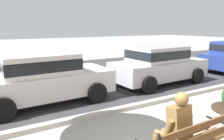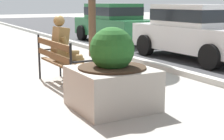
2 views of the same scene
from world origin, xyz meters
name	(u,v)px [view 1 (image 1 of 2)]	position (x,y,z in m)	size (l,w,h in m)	color
street_surface	(54,80)	(0.00, 7.50, 0.00)	(60.00, 9.00, 0.01)	#38383A
curb_stone	(103,113)	(0.00, 2.90, 0.06)	(60.00, 0.20, 0.12)	#B2AFA8
park_bench	(191,139)	(0.16, 0.14, 0.54)	(1.81, 0.56, 0.95)	brown
bronze_statue_seated	(173,130)	(-0.05, 0.35, 0.67)	(0.62, 0.77, 1.37)	olive
parked_car_white	(43,77)	(-1.12, 4.68, 0.84)	(4.16, 2.05, 1.56)	silver
parked_car_silver	(159,64)	(3.55, 4.68, 0.84)	(4.16, 2.05, 1.56)	#B7B7BC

